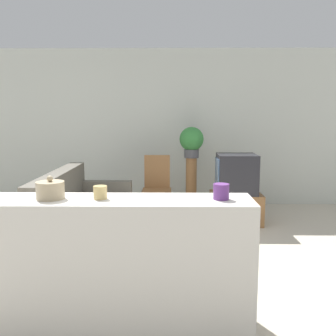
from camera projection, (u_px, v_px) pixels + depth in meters
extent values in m
plane|color=beige|center=(113.00, 294.00, 3.35)|extent=(14.00, 14.00, 0.00)
cube|color=silver|center=(142.00, 128.00, 6.55)|extent=(9.00, 0.06, 2.70)
cube|color=#605B51|center=(88.00, 225.00, 4.68)|extent=(0.91, 1.93, 0.44)
cube|color=#605B51|center=(58.00, 190.00, 4.62)|extent=(0.20, 1.93, 0.44)
cube|color=#605B51|center=(68.00, 242.00, 3.79)|extent=(0.91, 0.16, 0.62)
cube|color=#605B51|center=(101.00, 201.00, 5.54)|extent=(0.91, 0.16, 0.62)
cube|color=olive|center=(236.00, 208.00, 5.50)|extent=(0.73, 0.54, 0.45)
cube|color=#232328|center=(237.00, 174.00, 5.43)|extent=(0.56, 0.51, 0.57)
cube|color=#4C6B93|center=(217.00, 174.00, 5.43)|extent=(0.02, 0.42, 0.45)
cube|color=olive|center=(157.00, 191.00, 5.66)|extent=(0.44, 0.44, 0.04)
cube|color=olive|center=(157.00, 171.00, 5.82)|extent=(0.40, 0.04, 0.51)
cylinder|color=olive|center=(143.00, 209.00, 5.51)|extent=(0.04, 0.04, 0.41)
cylinder|color=olive|center=(169.00, 209.00, 5.50)|extent=(0.04, 0.04, 0.41)
cylinder|color=olive|center=(145.00, 203.00, 5.88)|extent=(0.04, 0.04, 0.41)
cylinder|color=olive|center=(169.00, 203.00, 5.88)|extent=(0.04, 0.04, 0.41)
cylinder|color=olive|center=(191.00, 186.00, 6.02)|extent=(0.17, 0.17, 0.91)
cylinder|color=#4C4C51|center=(191.00, 153.00, 5.94)|extent=(0.23, 0.23, 0.13)
sphere|color=#38843D|center=(192.00, 139.00, 5.91)|extent=(0.38, 0.38, 0.38)
cube|color=silver|center=(101.00, 265.00, 2.75)|extent=(2.22, 0.44, 0.99)
cylinder|color=tan|center=(50.00, 190.00, 2.68)|extent=(0.20, 0.20, 0.13)
sphere|color=tan|center=(50.00, 179.00, 2.66)|extent=(0.04, 0.04, 0.04)
cylinder|color=tan|center=(100.00, 192.00, 2.67)|extent=(0.10, 0.10, 0.09)
cylinder|color=#66337F|center=(221.00, 192.00, 2.66)|extent=(0.11, 0.11, 0.11)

